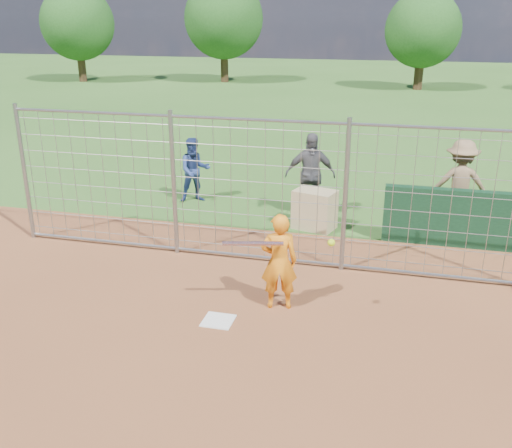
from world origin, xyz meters
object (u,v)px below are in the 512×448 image
(batter, at_px, (279,262))
(bystander_c, at_px, (460,184))
(equipment_bin, at_px, (315,210))
(bystander_a, at_px, (195,170))
(bystander_b, at_px, (310,175))

(batter, xyz_separation_m, bystander_c, (2.80, 4.35, 0.16))
(bystander_c, xyz_separation_m, equipment_bin, (-2.80, -0.91, -0.49))
(bystander_a, distance_m, equipment_bin, 3.18)
(bystander_b, bearing_deg, equipment_bin, -86.56)
(batter, distance_m, bystander_b, 4.19)
(batter, bearing_deg, bystander_c, -137.02)
(batter, relative_size, bystander_a, 0.99)
(batter, distance_m, bystander_a, 5.43)
(bystander_a, bearing_deg, bystander_c, -30.16)
(bystander_b, relative_size, equipment_bin, 2.27)
(bystander_b, height_order, equipment_bin, bystander_b)
(bystander_a, height_order, bystander_c, bystander_c)
(bystander_a, bearing_deg, bystander_b, -35.93)
(batter, xyz_separation_m, bystander_a, (-2.96, 4.55, 0.01))
(batter, distance_m, bystander_c, 5.18)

